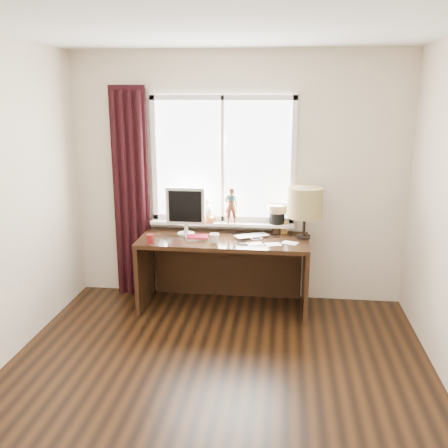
# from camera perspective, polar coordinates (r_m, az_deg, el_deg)

# --- Properties ---
(floor) EXTENTS (3.50, 4.00, 0.00)m
(floor) POSITION_cam_1_polar(r_m,az_deg,el_deg) (3.86, -1.61, -19.43)
(floor) COLOR black
(floor) RESTS_ON ground
(ceiling) EXTENTS (3.50, 4.00, 0.00)m
(ceiling) POSITION_cam_1_polar(r_m,az_deg,el_deg) (3.22, -1.96, 22.46)
(ceiling) COLOR white
(ceiling) RESTS_ON wall_back
(wall_back) EXTENTS (3.50, 0.00, 2.60)m
(wall_back) POSITION_cam_1_polar(r_m,az_deg,el_deg) (5.25, 1.54, 5.21)
(wall_back) COLOR beige
(wall_back) RESTS_ON ground
(wall_front) EXTENTS (3.50, 0.00, 2.60)m
(wall_front) POSITION_cam_1_polar(r_m,az_deg,el_deg) (1.52, -13.97, -20.29)
(wall_front) COLOR beige
(wall_front) RESTS_ON ground
(laptop) EXTENTS (0.41, 0.36, 0.03)m
(laptop) POSITION_cam_1_polar(r_m,az_deg,el_deg) (5.06, 3.19, -1.40)
(laptop) COLOR silver
(laptop) RESTS_ON desk
(mug) EXTENTS (0.14, 0.14, 0.10)m
(mug) POSITION_cam_1_polar(r_m,az_deg,el_deg) (4.86, -1.13, -1.60)
(mug) COLOR white
(mug) RESTS_ON desk
(red_cup) EXTENTS (0.07, 0.07, 0.09)m
(red_cup) POSITION_cam_1_polar(r_m,az_deg,el_deg) (4.90, -8.44, -1.69)
(red_cup) COLOR maroon
(red_cup) RESTS_ON desk
(window) EXTENTS (1.52, 0.20, 1.40)m
(window) POSITION_cam_1_polar(r_m,az_deg,el_deg) (5.21, 0.08, 5.27)
(window) COLOR white
(window) RESTS_ON ground
(curtain) EXTENTS (0.38, 0.09, 2.25)m
(curtain) POSITION_cam_1_polar(r_m,az_deg,el_deg) (5.42, -10.59, 3.28)
(curtain) COLOR black
(curtain) RESTS_ON floor
(desk) EXTENTS (1.70, 0.70, 0.75)m
(desk) POSITION_cam_1_polar(r_m,az_deg,el_deg) (5.19, 0.09, -3.94)
(desk) COLOR #341F11
(desk) RESTS_ON floor
(monitor) EXTENTS (0.40, 0.18, 0.49)m
(monitor) POSITION_cam_1_polar(r_m,az_deg,el_deg) (5.12, -4.42, 1.82)
(monitor) COLOR beige
(monitor) RESTS_ON desk
(notebook_stack) EXTENTS (0.26, 0.22, 0.03)m
(notebook_stack) POSITION_cam_1_polar(r_m,az_deg,el_deg) (5.01, -3.11, -1.53)
(notebook_stack) COLOR beige
(notebook_stack) RESTS_ON desk
(brush_holder) EXTENTS (0.09, 0.09, 0.25)m
(brush_holder) POSITION_cam_1_polar(r_m,az_deg,el_deg) (5.22, 6.04, -0.40)
(brush_holder) COLOR black
(brush_holder) RESTS_ON desk
(icon_frame) EXTENTS (0.10, 0.03, 0.13)m
(icon_frame) POSITION_cam_1_polar(r_m,az_deg,el_deg) (5.22, 6.72, -0.38)
(icon_frame) COLOR gold
(icon_frame) RESTS_ON desk
(table_lamp) EXTENTS (0.35, 0.35, 0.52)m
(table_lamp) POSITION_cam_1_polar(r_m,az_deg,el_deg) (5.00, 9.24, 2.37)
(table_lamp) COLOR black
(table_lamp) RESTS_ON desk
(loose_papers) EXTENTS (0.52, 0.23, 0.00)m
(loose_papers) POSITION_cam_1_polar(r_m,az_deg,el_deg) (4.87, 5.57, -2.25)
(loose_papers) COLOR white
(loose_papers) RESTS_ON desk
(desk_cables) EXTENTS (0.52, 0.48, 0.01)m
(desk_cables) POSITION_cam_1_polar(r_m,az_deg,el_deg) (5.02, 3.16, -1.63)
(desk_cables) COLOR black
(desk_cables) RESTS_ON desk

